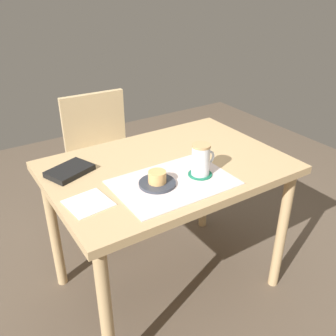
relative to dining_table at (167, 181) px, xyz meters
name	(u,v)px	position (x,y,z in m)	size (l,w,h in m)	color
ground_plane	(168,284)	(0.00, 0.00, -0.63)	(4.40, 4.40, 0.02)	brown
dining_table	(167,181)	(0.00, 0.00, 0.00)	(1.04, 0.72, 0.71)	tan
wooden_chair	(104,157)	(-0.02, 0.67, -0.15)	(0.44, 0.44, 0.83)	#D1B27F
placemat	(173,182)	(-0.07, -0.15, 0.09)	(0.47, 0.33, 0.00)	silver
pastry_plate	(157,183)	(-0.13, -0.13, 0.10)	(0.15, 0.15, 0.01)	#333842
pastry	(157,177)	(-0.13, -0.13, 0.13)	(0.07, 0.07, 0.05)	#E0A860
coffee_coaster	(200,174)	(0.06, -0.16, 0.09)	(0.10, 0.10, 0.01)	#196B4C
coffee_mug	(201,159)	(0.06, -0.16, 0.16)	(0.11, 0.08, 0.13)	white
paper_napkin	(88,203)	(-0.41, -0.11, 0.09)	(0.15, 0.15, 0.00)	white
small_book	(70,171)	(-0.39, 0.15, 0.10)	(0.18, 0.12, 0.02)	black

